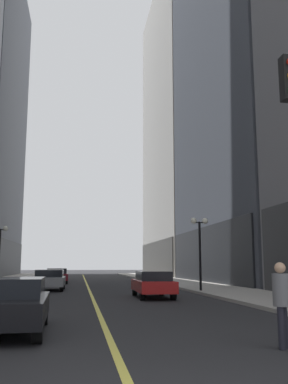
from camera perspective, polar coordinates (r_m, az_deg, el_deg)
The scene contains 11 objects.
ground_plane at distance 38.86m, azimuth -7.53°, elevation -11.86°, with size 200.00×200.00×0.00m, color #262628.
sidewalk_right at distance 39.88m, azimuth 4.66°, elevation -11.74°, with size 4.50×78.00×0.15m, color #ADA8A0.
lane_centre_stripe at distance 38.86m, azimuth -7.53°, elevation -11.85°, with size 0.16×70.00×0.01m, color #E5D64C.
building_right_far at distance 69.33m, azimuth 6.18°, elevation 8.29°, with size 11.63×26.00×45.73m.
car_black at distance 11.47m, azimuth -17.47°, elevation -13.73°, with size 2.03×4.31×1.32m.
car_red at distance 22.42m, azimuth 1.16°, elevation -11.88°, with size 1.79×4.79×1.32m.
car_grey at distance 29.38m, azimuth -12.29°, elevation -11.10°, with size 1.94×4.46×1.32m.
car_maroon at distance 39.63m, azimuth -11.38°, elevation -10.67°, with size 2.08×4.52×1.32m.
pedestrian_in_grey_suit at distance 9.41m, azimuth 17.58°, elevation -13.10°, with size 0.48×0.48×1.70m.
street_lamp_left_far at distance 33.17m, azimuth -18.40°, elevation -6.25°, with size 1.06×0.36×4.43m.
street_lamp_right_mid at distance 26.32m, azimuth 7.32°, elevation -5.93°, with size 1.06×0.36×4.43m.
Camera 1 is at (-0.73, -3.82, 1.65)m, focal length 40.65 mm.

